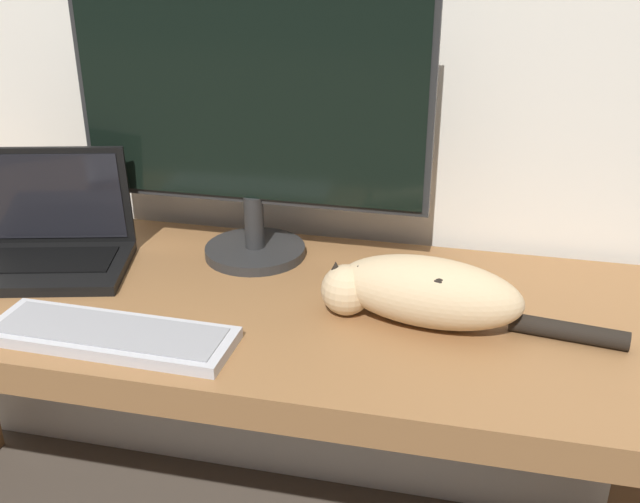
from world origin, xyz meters
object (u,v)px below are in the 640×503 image
(monitor, at_px, (248,115))
(laptop, at_px, (50,244))
(external_keyboard, at_px, (111,335))
(cat, at_px, (424,291))

(monitor, bearing_deg, laptop, -159.50)
(external_keyboard, height_order, cat, cat)
(laptop, bearing_deg, cat, -19.00)
(laptop, height_order, cat, laptop)
(laptop, xyz_separation_m, external_keyboard, (0.25, -0.24, -0.04))
(cat, bearing_deg, monitor, 159.26)
(monitor, distance_m, cat, 0.48)
(monitor, relative_size, laptop, 2.01)
(cat, bearing_deg, external_keyboard, -152.41)
(monitor, height_order, external_keyboard, monitor)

